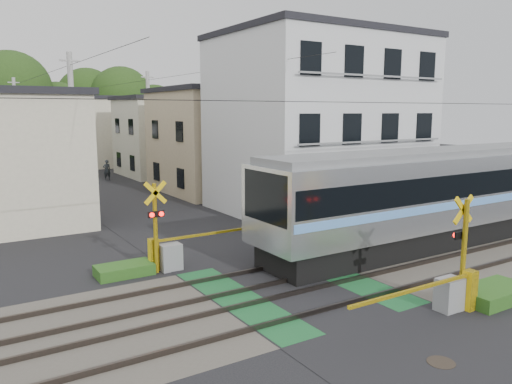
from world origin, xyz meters
TOP-DOWN VIEW (x-y plane):
  - ground at (0.00, 0.00)m, footprint 120.00×120.00m
  - track_bed at (0.00, 0.00)m, footprint 120.00×120.00m
  - crossing_signal_near at (2.59, -3.65)m, footprint 4.74×0.65m
  - crossing_signal_far at (-2.59, 3.65)m, footprint 4.74×0.65m
  - apartment_block at (8.50, 9.49)m, footprint 10.20×8.36m
  - houses_row at (0.25, 25.92)m, footprint 22.07×31.35m
  - tree_hill at (0.37, 48.19)m, footprint 40.00×13.62m
  - catenary at (6.00, 0.03)m, footprint 60.00×5.04m
  - utility_poles at (-1.05, 23.01)m, footprint 7.90×42.00m
  - pedestrian at (1.88, 26.96)m, footprint 0.60×0.42m
  - manhole_cover at (-0.05, -5.35)m, footprint 0.60×0.60m
  - weed_patches at (1.76, -0.09)m, footprint 10.25×8.80m

SIDE VIEW (x-z plane):
  - ground at x=0.00m, z-range 0.00..0.00m
  - manhole_cover at x=-0.05m, z-range 0.00..0.02m
  - track_bed at x=0.00m, z-range -0.03..0.11m
  - weed_patches at x=1.76m, z-range -0.02..0.38m
  - crossing_signal_near at x=2.59m, z-range -0.83..2.25m
  - crossing_signal_far at x=-2.59m, z-range -0.83..2.25m
  - pedestrian at x=1.88m, z-range 0.00..1.58m
  - houses_row at x=0.25m, z-range -0.16..6.64m
  - catenary at x=6.00m, z-range 0.20..7.20m
  - utility_poles at x=-1.05m, z-range 0.08..8.08m
  - apartment_block at x=8.50m, z-range 0.01..9.31m
  - tree_hill at x=0.37m, z-range -0.53..10.84m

